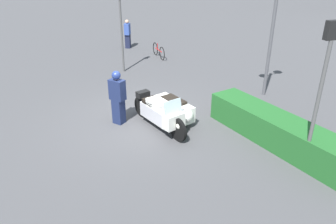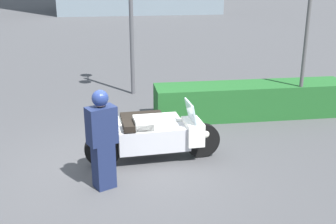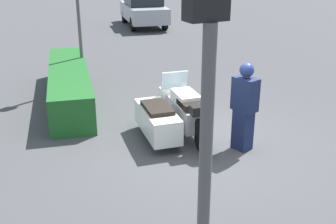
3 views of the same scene
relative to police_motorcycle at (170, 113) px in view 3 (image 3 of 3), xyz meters
The scene contains 7 objects.
ground_plane 1.10m from the police_motorcycle, 142.46° to the right, with size 160.00×160.00×0.00m, color #424244.
police_motorcycle is the anchor object (origin of this frame).
officer_rider 1.61m from the police_motorcycle, 128.82° to the right, with size 0.55×0.46×1.73m.
hedge_bush_curbside 3.36m from the police_motorcycle, 35.94° to the left, with size 4.86×0.96×0.84m, color #1E5623.
traffic_light_near 4.54m from the police_motorcycle, 22.59° to the left, with size 0.23×0.29×3.65m.
traffic_light_far 5.91m from the police_motorcycle, 168.22° to the left, with size 0.22×0.28×3.68m.
parked_car_background 13.32m from the police_motorcycle, ahead, with size 4.09×1.80×1.58m.
Camera 3 is at (-7.09, 2.58, 3.69)m, focal length 45.00 mm.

